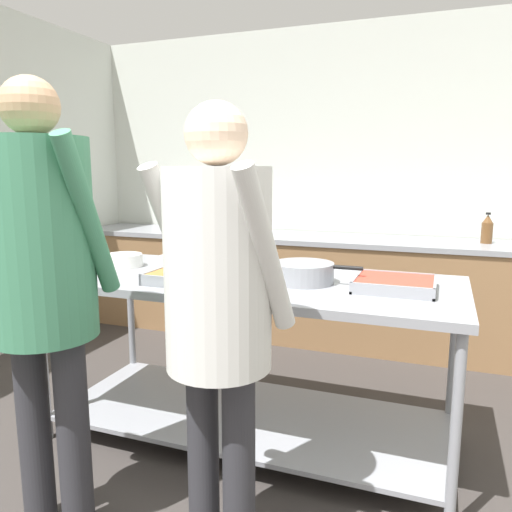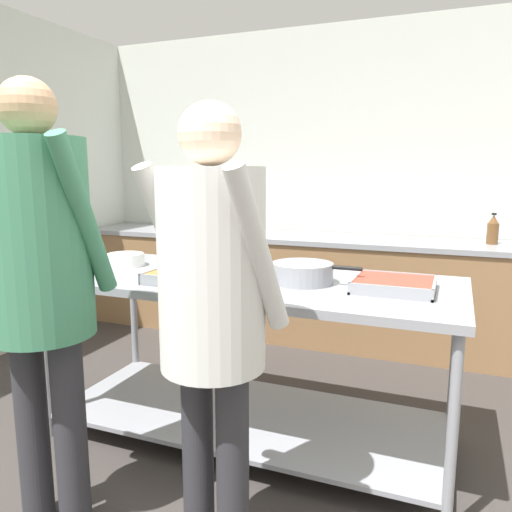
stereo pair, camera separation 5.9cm
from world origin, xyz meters
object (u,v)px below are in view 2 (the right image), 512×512
(plate_stack, at_px, (125,260))
(serving_tray_vegetables, at_px, (394,285))
(broccoli_bowl, at_px, (176,258))
(guest_serving_right, at_px, (212,292))
(guest_serving_left, at_px, (39,264))
(water_bottle, at_px, (493,230))
(serving_tray_roast, at_px, (194,278))
(sauce_pan, at_px, (303,272))

(plate_stack, relative_size, serving_tray_vegetables, 0.61)
(plate_stack, distance_m, broccoli_bowl, 0.29)
(plate_stack, bearing_deg, broccoli_bowl, 36.30)
(guest_serving_right, bearing_deg, guest_serving_left, -172.99)
(guest_serving_right, xyz_separation_m, water_bottle, (1.02, 2.60, -0.03))
(serving_tray_roast, bearing_deg, serving_tray_vegetables, 13.37)
(broccoli_bowl, distance_m, guest_serving_left, 1.15)
(broccoli_bowl, height_order, water_bottle, water_bottle)
(plate_stack, relative_size, guest_serving_right, 0.13)
(water_bottle, bearing_deg, sauce_pan, -118.11)
(serving_tray_roast, height_order, guest_serving_right, guest_serving_right)
(broccoli_bowl, bearing_deg, guest_serving_left, -85.59)
(water_bottle, bearing_deg, plate_stack, -139.66)
(sauce_pan, bearing_deg, guest_serving_left, -129.82)
(broccoli_bowl, bearing_deg, guest_serving_right, -53.59)
(broccoli_bowl, bearing_deg, sauce_pan, -14.45)
(plate_stack, xyz_separation_m, broccoli_bowl, (0.24, 0.17, 0.00))
(guest_serving_left, bearing_deg, plate_stack, 108.63)
(guest_serving_left, bearing_deg, water_bottle, 57.54)
(plate_stack, distance_m, guest_serving_left, 1.02)
(guest_serving_left, xyz_separation_m, water_bottle, (1.71, 2.68, -0.09))
(sauce_pan, relative_size, guest_serving_right, 0.27)
(plate_stack, height_order, serving_tray_vegetables, plate_stack)
(serving_tray_roast, distance_m, guest_serving_left, 0.77)
(water_bottle, bearing_deg, serving_tray_roast, -125.92)
(sauce_pan, height_order, guest_serving_left, guest_serving_left)
(plate_stack, relative_size, sauce_pan, 0.50)
(guest_serving_left, relative_size, guest_serving_right, 1.06)
(serving_tray_vegetables, relative_size, guest_serving_left, 0.21)
(broccoli_bowl, xyz_separation_m, water_bottle, (1.79, 1.55, 0.07))
(serving_tray_roast, relative_size, water_bottle, 1.99)
(serving_tray_vegetables, xyz_separation_m, water_bottle, (0.51, 1.76, 0.08))
(plate_stack, relative_size, guest_serving_left, 0.13)
(broccoli_bowl, bearing_deg, plate_stack, -143.70)
(serving_tray_vegetables, distance_m, guest_serving_right, 0.99)
(serving_tray_roast, bearing_deg, guest_serving_left, -111.14)
(sauce_pan, distance_m, guest_serving_right, 0.84)
(broccoli_bowl, distance_m, guest_serving_right, 1.30)
(serving_tray_vegetables, bearing_deg, guest_serving_left, -142.45)
(serving_tray_vegetables, relative_size, guest_serving_right, 0.22)
(serving_tray_roast, relative_size, guest_serving_right, 0.28)
(plate_stack, xyz_separation_m, sauce_pan, (1.08, -0.05, 0.02))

